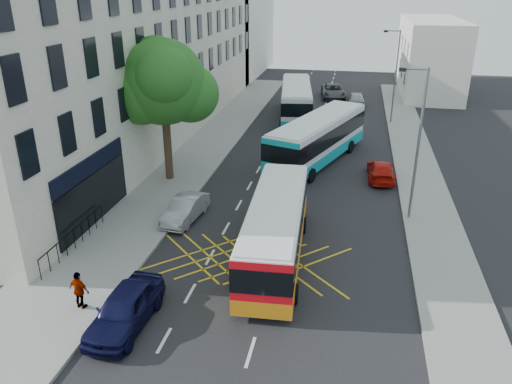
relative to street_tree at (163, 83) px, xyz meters
The scene contains 19 objects.
ground 18.33m from the street_tree, 60.38° to the right, with size 120.00×120.00×0.00m, color black.
pavement_left 6.22m from the street_tree, 73.47° to the left, with size 5.00×70.00×0.15m, color gray.
pavement_right 17.17m from the street_tree, ahead, with size 3.00×70.00×0.15m, color gray.
terrace_main 11.00m from the street_tree, 119.95° to the left, with size 8.30×45.00×13.50m.
terrace_far 40.43m from the street_tree, 97.81° to the left, with size 8.00×20.00×10.00m, color silver.
building_right 38.43m from the street_tree, 59.43° to the left, with size 6.00×18.00×8.00m, color silver.
street_tree is the anchor object (origin of this frame).
lamp_near 15.10m from the street_tree, 11.40° to the right, with size 1.45×0.15×8.00m.
lamp_far 22.57m from the street_tree, 49.19° to the left, with size 1.45×0.15×8.00m.
railings 11.22m from the street_tree, 97.02° to the right, with size 0.08×5.60×1.14m, color black, non-canonical shape.
bus_near 12.77m from the street_tree, 45.31° to the right, with size 2.93×10.31×2.87m.
bus_mid 11.57m from the street_tree, 30.96° to the left, with size 6.35×11.72×3.23m.
bus_far 18.95m from the street_tree, 70.58° to the left, with size 4.08×11.63×3.20m.
parked_car_blue 15.84m from the street_tree, 75.92° to the right, with size 1.74×4.32×1.47m, color black.
parked_car_silver 8.34m from the street_tree, 61.64° to the right, with size 1.34×3.83×1.26m, color #989A9F.
red_hatchback 14.91m from the street_tree, 12.16° to the left, with size 1.69×4.16×1.21m, color #B51207.
distant_car_grey 28.80m from the street_tree, 71.23° to the left, with size 2.47×5.35×1.49m, color #45474D.
distant_car_silver 26.92m from the street_tree, 63.84° to the left, with size 1.68×4.18×1.42m, color #B3B6BB.
pedestrian_far 14.98m from the street_tree, 83.81° to the right, with size 0.93×0.39×1.59m, color gray.
Camera 1 is at (2.89, -13.57, 12.03)m, focal length 35.00 mm.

